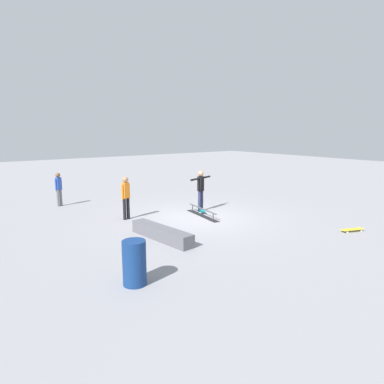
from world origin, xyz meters
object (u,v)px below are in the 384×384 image
at_px(grind_rail, 202,213).
at_px(skater_main, 201,188).
at_px(loose_skateboard_yellow, 352,230).
at_px(trash_bin, 134,263).
at_px(bystander_blue_shirt, 59,187).
at_px(skateboard_main, 202,210).
at_px(skate_ledge, 161,233).
at_px(bystander_orange_shirt, 126,195).

distance_m(grind_rail, skater_main, 1.16).
bearing_deg(loose_skateboard_yellow, trash_bin, -165.39).
distance_m(bystander_blue_shirt, trash_bin, 8.96).
bearing_deg(skateboard_main, trash_bin, 157.23).
height_order(loose_skateboard_yellow, trash_bin, trash_bin).
height_order(grind_rail, bystander_blue_shirt, bystander_blue_shirt).
bearing_deg(skate_ledge, bystander_blue_shirt, 10.04).
xyz_separation_m(skater_main, loose_skateboard_yellow, (-5.25, -2.24, -0.90)).
distance_m(skate_ledge, bystander_orange_shirt, 2.92).
relative_size(skater_main, loose_skateboard_yellow, 2.04).
bearing_deg(bystander_blue_shirt, bystander_orange_shirt, 90.47).
xyz_separation_m(skate_ledge, skateboard_main, (2.06, -3.17, -0.12)).
bearing_deg(grind_rail, bystander_blue_shirt, 46.23).
bearing_deg(skate_ledge, grind_rail, -61.29).
bearing_deg(skateboard_main, loose_skateboard_yellow, -128.18).
bearing_deg(trash_bin, bystander_orange_shirt, -23.94).
relative_size(grind_rail, bystander_blue_shirt, 1.47).
height_order(skater_main, loose_skateboard_yellow, skater_main).
bearing_deg(skate_ledge, skateboard_main, -57.03).
bearing_deg(skate_ledge, loose_skateboard_yellow, -119.14).
distance_m(skateboard_main, loose_skateboard_yellow, 5.60).
distance_m(bystander_blue_shirt, loose_skateboard_yellow, 11.76).
xyz_separation_m(skate_ledge, loose_skateboard_yellow, (-3.05, -5.47, -0.12)).
bearing_deg(skater_main, skateboard_main, -129.84).
bearing_deg(skate_ledge, skater_main, -55.75).
bearing_deg(trash_bin, bystander_blue_shirt, -5.73).
bearing_deg(trash_bin, grind_rail, -51.89).
bearing_deg(bystander_blue_shirt, skateboard_main, 114.21).
bearing_deg(skater_main, bystander_orange_shirt, 150.54).
relative_size(grind_rail, loose_skateboard_yellow, 2.66).
bearing_deg(loose_skateboard_yellow, bystander_orange_shirt, 152.34).
height_order(skate_ledge, loose_skateboard_yellow, skate_ledge).
bearing_deg(loose_skateboard_yellow, bystander_blue_shirt, 144.90).
distance_m(grind_rail, bystander_orange_shirt, 3.00).
xyz_separation_m(skateboard_main, bystander_blue_shirt, (4.57, 4.34, 0.76)).
distance_m(loose_skateboard_yellow, trash_bin, 7.59).
bearing_deg(bystander_orange_shirt, trash_bin, -123.51).
distance_m(skateboard_main, bystander_orange_shirt, 3.18).
distance_m(skateboard_main, trash_bin, 6.81).
height_order(bystander_orange_shirt, trash_bin, bystander_orange_shirt).
bearing_deg(skater_main, bystander_blue_shirt, 116.99).
distance_m(skate_ledge, loose_skateboard_yellow, 6.26).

